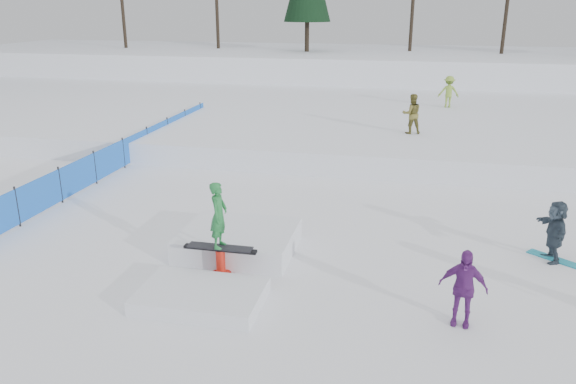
% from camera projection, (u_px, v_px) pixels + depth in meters
% --- Properties ---
extents(ground, '(120.00, 120.00, 0.00)m').
position_uv_depth(ground, '(247.00, 264.00, 12.64)').
color(ground, white).
extents(snow_berm, '(60.00, 14.00, 2.40)m').
position_uv_depth(snow_berm, '(366.00, 68.00, 40.03)').
color(snow_berm, white).
rests_on(snow_berm, ground).
extents(snow_midrise, '(50.00, 18.00, 0.80)m').
position_uv_depth(snow_midrise, '(340.00, 116.00, 27.32)').
color(snow_midrise, white).
rests_on(snow_midrise, ground).
extents(safety_fence, '(0.05, 16.00, 1.10)m').
position_uv_depth(safety_fence, '(124.00, 153.00, 19.90)').
color(safety_fence, blue).
rests_on(safety_fence, ground).
extents(walker_olive, '(0.87, 0.76, 1.53)m').
position_uv_depth(walker_olive, '(412.00, 114.00, 21.52)').
color(walker_olive, brown).
rests_on(walker_olive, snow_midrise).
extents(walker_ygreen, '(1.00, 0.61, 1.50)m').
position_uv_depth(walker_ygreen, '(449.00, 92.00, 26.99)').
color(walker_ygreen, '#83AA38').
rests_on(walker_ygreen, snow_midrise).
extents(spectator_purple, '(0.91, 0.49, 1.47)m').
position_uv_depth(spectator_purple, '(463.00, 288.00, 10.07)').
color(spectator_purple, '#6B2880').
rests_on(spectator_purple, ground).
extents(spectator_dark, '(0.61, 1.38, 1.44)m').
position_uv_depth(spectator_dark, '(555.00, 231.00, 12.61)').
color(spectator_dark, '#32414F').
rests_on(spectator_dark, ground).
extents(loose_board_teal, '(1.28, 1.07, 0.03)m').
position_uv_depth(loose_board_teal, '(558.00, 260.00, 12.81)').
color(loose_board_teal, teal).
rests_on(loose_board_teal, ground).
extents(jib_rail_feature, '(2.60, 4.40, 2.11)m').
position_uv_depth(jib_rail_feature, '(229.00, 252.00, 12.55)').
color(jib_rail_feature, white).
rests_on(jib_rail_feature, ground).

